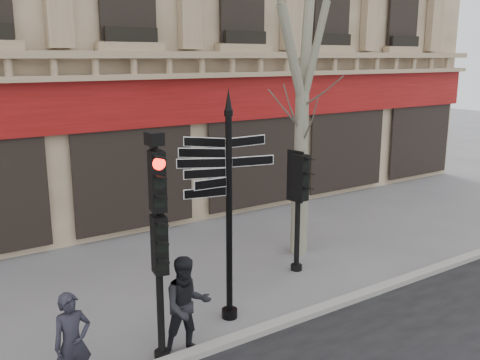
% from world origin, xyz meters
% --- Properties ---
extents(ground, '(80.00, 80.00, 0.00)m').
position_xyz_m(ground, '(0.00, 0.00, 0.00)').
color(ground, '#58585C').
rests_on(ground, ground).
extents(kerb, '(80.00, 0.25, 0.12)m').
position_xyz_m(kerb, '(0.00, -1.40, 0.06)').
color(kerb, gray).
rests_on(kerb, ground).
extents(fingerpost, '(2.36, 2.36, 4.28)m').
position_xyz_m(fingerpost, '(-0.54, -0.58, 2.88)').
color(fingerpost, black).
rests_on(fingerpost, ground).
extents(traffic_signal_main, '(0.46, 0.37, 3.71)m').
position_xyz_m(traffic_signal_main, '(-2.22, -1.14, 2.35)').
color(traffic_signal_main, black).
rests_on(traffic_signal_main, ground).
extents(traffic_signal_secondary, '(0.50, 0.39, 2.72)m').
position_xyz_m(traffic_signal_secondary, '(1.99, 0.48, 1.90)').
color(traffic_signal_secondary, black).
rests_on(traffic_signal_secondary, ground).
extents(pedestrian_a, '(0.58, 0.39, 1.54)m').
position_xyz_m(pedestrian_a, '(-3.65, -1.20, 0.77)').
color(pedestrian_a, black).
rests_on(pedestrian_a, ground).
extents(pedestrian_b, '(0.92, 0.78, 1.68)m').
position_xyz_m(pedestrian_b, '(-1.78, -1.22, 0.84)').
color(pedestrian_b, black).
rests_on(pedestrian_b, ground).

